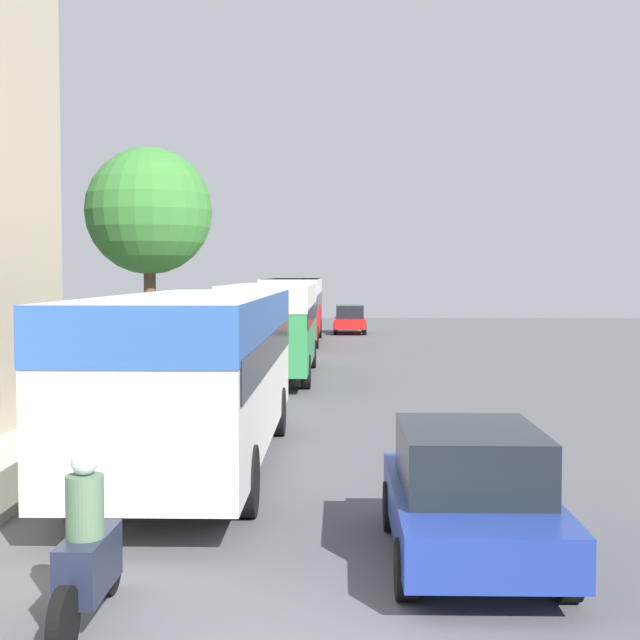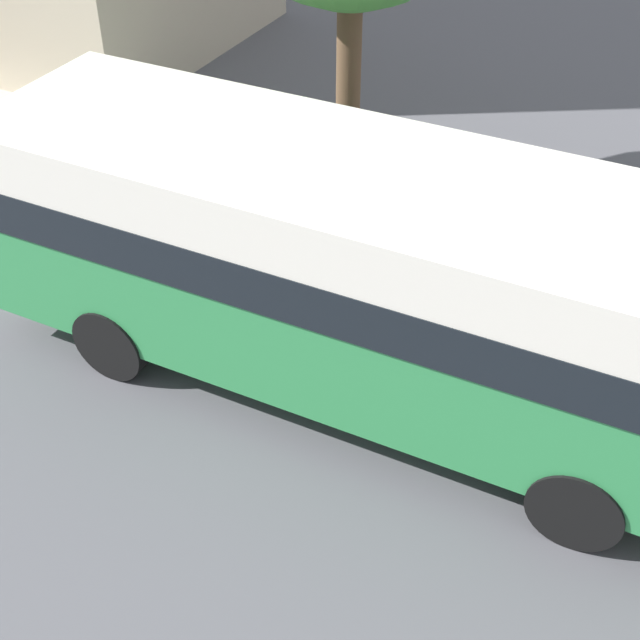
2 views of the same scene
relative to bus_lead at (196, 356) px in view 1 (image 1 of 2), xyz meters
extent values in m
cube|color=silver|center=(0.00, 0.00, -0.20)|extent=(2.60, 10.02, 2.51)
cube|color=#2D569E|center=(0.00, 0.00, 0.67)|extent=(2.62, 10.07, 0.75)
cube|color=black|center=(0.00, 0.00, 0.11)|extent=(2.65, 9.62, 0.55)
cylinder|color=black|center=(-1.20, 3.11, -1.46)|extent=(0.28, 1.00, 1.00)
cylinder|color=black|center=(1.20, 3.11, -1.46)|extent=(0.28, 1.00, 1.00)
cylinder|color=black|center=(-1.20, -3.11, -1.46)|extent=(0.28, 1.00, 1.00)
cylinder|color=black|center=(1.20, -3.11, -1.46)|extent=(0.28, 1.00, 1.00)
cube|color=#2D8447|center=(0.31, 13.47, -0.20)|extent=(2.56, 9.30, 2.52)
cube|color=silver|center=(0.31, 13.47, 0.69)|extent=(2.59, 9.35, 0.76)
cube|color=black|center=(0.31, 13.47, 0.12)|extent=(2.61, 8.93, 0.55)
cylinder|color=black|center=(-0.87, 16.35, -1.46)|extent=(0.28, 1.00, 1.00)
cylinder|color=black|center=(1.49, 16.35, -1.46)|extent=(0.28, 1.00, 1.00)
cylinder|color=black|center=(-0.87, 10.59, -1.46)|extent=(0.28, 1.00, 1.00)
cylinder|color=black|center=(1.49, 10.59, -1.46)|extent=(0.28, 1.00, 1.00)
cube|color=red|center=(0.24, 27.80, -0.15)|extent=(2.49, 10.56, 2.61)
cube|color=white|center=(0.24, 27.80, 0.76)|extent=(2.51, 10.61, 0.78)
cube|color=black|center=(0.24, 27.80, 0.17)|extent=(2.54, 10.13, 0.57)
cylinder|color=black|center=(-0.91, 31.08, -1.46)|extent=(0.28, 1.00, 1.00)
cylinder|color=black|center=(1.38, 31.08, -1.46)|extent=(0.28, 1.00, 1.00)
cylinder|color=black|center=(-0.91, 24.53, -1.46)|extent=(0.28, 1.00, 1.00)
cylinder|color=black|center=(1.38, 24.53, -1.46)|extent=(0.28, 1.00, 1.00)
cube|color=#1E2338|center=(0.07, -6.91, -1.36)|extent=(0.38, 1.10, 0.55)
cylinder|color=black|center=(0.07, -6.11, -1.64)|extent=(0.10, 0.64, 0.64)
cylinder|color=black|center=(0.07, -7.71, -1.64)|extent=(0.12, 0.64, 0.64)
cylinder|color=#4C6B4C|center=(0.07, -7.01, -0.79)|extent=(0.36, 0.36, 0.60)
sphere|color=silver|center=(0.07, -7.01, -0.36)|extent=(0.26, 0.26, 0.26)
cube|color=red|center=(3.03, 34.60, -1.36)|extent=(1.72, 3.94, 0.55)
cube|color=black|center=(3.03, 34.60, -0.73)|extent=(1.51, 2.17, 0.71)
cylinder|color=black|center=(2.24, 35.83, -1.64)|extent=(0.22, 0.64, 0.64)
cylinder|color=black|center=(3.82, 35.83, -1.64)|extent=(0.22, 0.64, 0.64)
cylinder|color=black|center=(2.24, 33.38, -1.64)|extent=(0.22, 0.64, 0.64)
cylinder|color=black|center=(3.82, 33.38, -1.64)|extent=(0.22, 0.64, 0.64)
cube|color=navy|center=(4.00, -4.96, -1.36)|extent=(1.81, 4.01, 0.55)
cube|color=black|center=(4.00, -4.96, -0.73)|extent=(1.59, 2.20, 0.71)
cylinder|color=black|center=(3.17, -3.71, -1.64)|extent=(0.22, 0.64, 0.64)
cylinder|color=black|center=(4.83, -3.71, -1.64)|extent=(0.22, 0.64, 0.64)
cylinder|color=black|center=(3.17, -6.20, -1.64)|extent=(0.22, 0.64, 0.64)
cylinder|color=black|center=(4.83, -6.20, -1.64)|extent=(0.22, 0.64, 0.64)
cylinder|color=#232838|center=(-3.01, 28.57, -1.41)|extent=(0.33, 0.33, 0.80)
cylinder|color=#33477F|center=(-3.01, 28.57, -0.67)|extent=(0.41, 0.41, 0.67)
sphere|color=tan|center=(-3.01, 28.57, -0.23)|extent=(0.22, 0.22, 0.22)
cylinder|color=brown|center=(-3.27, 11.54, 0.03)|extent=(0.36, 0.36, 3.67)
sphere|color=#387A33|center=(-3.27, 11.54, 3.29)|extent=(3.81, 3.81, 3.81)
camera|label=1|loc=(2.48, -15.28, 1.42)|focal=50.00mm
camera|label=2|loc=(7.90, 16.69, 5.55)|focal=50.00mm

